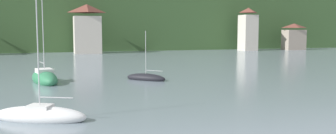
{
  "coord_description": "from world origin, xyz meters",
  "views": [
    {
      "loc": [
        -7.64,
        16.99,
        5.31
      ],
      "look_at": [
        0.0,
        41.77,
        2.71
      ],
      "focal_mm": 40.48,
      "sensor_mm": 36.0,
      "label": 1
    }
  ],
  "objects_px": {
    "shore_building_eastcentral": "(294,37)",
    "sailboat_mid_4": "(40,115)",
    "shore_building_westcentral": "(87,30)",
    "shore_building_central": "(248,30)",
    "sailboat_far_5": "(146,78)",
    "sailboat_far_0": "(45,78)"
  },
  "relations": [
    {
      "from": "shore_building_eastcentral",
      "to": "shore_building_central",
      "type": "bearing_deg",
      "value": 178.15
    },
    {
      "from": "shore_building_central",
      "to": "shore_building_eastcentral",
      "type": "bearing_deg",
      "value": -1.85
    },
    {
      "from": "sailboat_far_0",
      "to": "shore_building_westcentral",
      "type": "bearing_deg",
      "value": 156.97
    },
    {
      "from": "shore_building_eastcentral",
      "to": "sailboat_far_5",
      "type": "distance_m",
      "value": 68.54
    },
    {
      "from": "shore_building_eastcentral",
      "to": "sailboat_far_0",
      "type": "height_order",
      "value": "sailboat_far_0"
    },
    {
      "from": "shore_building_westcentral",
      "to": "sailboat_far_0",
      "type": "height_order",
      "value": "shore_building_westcentral"
    },
    {
      "from": "sailboat_far_5",
      "to": "shore_building_eastcentral",
      "type": "bearing_deg",
      "value": -93.78
    },
    {
      "from": "shore_building_westcentral",
      "to": "sailboat_far_5",
      "type": "height_order",
      "value": "shore_building_westcentral"
    },
    {
      "from": "shore_building_westcentral",
      "to": "shore_building_eastcentral",
      "type": "bearing_deg",
      "value": -1.08
    },
    {
      "from": "sailboat_far_5",
      "to": "shore_building_westcentral",
      "type": "bearing_deg",
      "value": -43.9
    },
    {
      "from": "shore_building_eastcentral",
      "to": "sailboat_far_5",
      "type": "relative_size",
      "value": 1.26
    },
    {
      "from": "shore_building_eastcentral",
      "to": "sailboat_far_0",
      "type": "distance_m",
      "value": 75.47
    },
    {
      "from": "shore_building_central",
      "to": "sailboat_mid_4",
      "type": "relative_size",
      "value": 1.4
    },
    {
      "from": "shore_building_eastcentral",
      "to": "sailboat_far_5",
      "type": "bearing_deg",
      "value": -137.8
    },
    {
      "from": "shore_building_westcentral",
      "to": "sailboat_far_0",
      "type": "xyz_separation_m",
      "value": [
        -8.39,
        -45.56,
        -4.78
      ]
    },
    {
      "from": "sailboat_far_0",
      "to": "sailboat_far_5",
      "type": "relative_size",
      "value": 1.88
    },
    {
      "from": "shore_building_eastcentral",
      "to": "sailboat_mid_4",
      "type": "height_order",
      "value": "sailboat_mid_4"
    },
    {
      "from": "shore_building_westcentral",
      "to": "shore_building_central",
      "type": "height_order",
      "value": "shore_building_westcentral"
    },
    {
      "from": "shore_building_eastcentral",
      "to": "sailboat_far_5",
      "type": "xyz_separation_m",
      "value": [
        -50.72,
        -46.0,
        -3.07
      ]
    },
    {
      "from": "shore_building_eastcentral",
      "to": "sailboat_far_0",
      "type": "relative_size",
      "value": 0.67
    },
    {
      "from": "shore_building_eastcentral",
      "to": "sailboat_far_0",
      "type": "xyz_separation_m",
      "value": [
        -60.83,
        -44.57,
        -2.86
      ]
    },
    {
      "from": "shore_building_eastcentral",
      "to": "shore_building_westcentral",
      "type": "bearing_deg",
      "value": 178.92
    }
  ]
}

